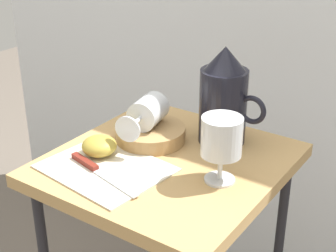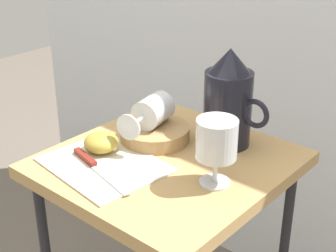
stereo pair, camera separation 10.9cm
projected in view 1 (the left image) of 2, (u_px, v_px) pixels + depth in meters
name	position (u px, v px, depth m)	size (l,w,h in m)	color
curtain_drape	(283.00, 14.00, 1.48)	(2.40, 0.03, 1.85)	white
table	(168.00, 189.00, 1.15)	(0.48, 0.50, 0.71)	tan
linen_napkin	(106.00, 168.00, 1.08)	(0.25, 0.20, 0.00)	beige
basket_tray	(150.00, 134.00, 1.19)	(0.17, 0.17, 0.04)	#AD8451
pitcher	(223.00, 104.00, 1.16)	(0.16, 0.11, 0.23)	black
wine_glass_upright	(222.00, 140.00, 1.00)	(0.08, 0.08, 0.14)	silver
wine_glass_tipped_near	(147.00, 112.00, 1.18)	(0.09, 0.16, 0.07)	silver
apple_half_left	(99.00, 146.00, 1.12)	(0.08, 0.08, 0.04)	#B29938
knife	(94.00, 168.00, 1.07)	(0.22, 0.07, 0.01)	silver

